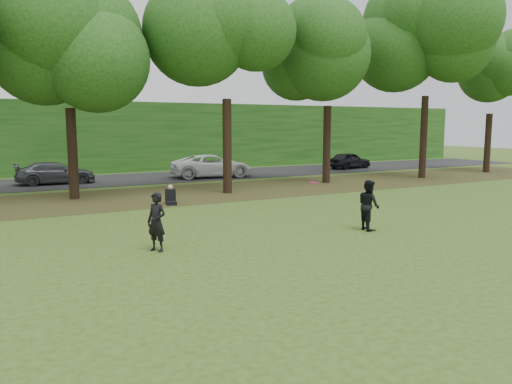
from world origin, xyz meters
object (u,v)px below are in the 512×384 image
Objects in this scene: player_right at (369,205)px; seated_person at (171,197)px; frisbee at (314,182)px; player_left at (157,222)px.

player_right is 8.98m from seated_person.
frisbee is at bearing 106.27° from player_right.
player_left is 4.21× the size of frisbee.
player_left reaches higher than seated_person.
frisbee is (4.54, -0.78, 0.89)m from player_left.
player_right is 4.30× the size of frisbee.
player_left is 1.92× the size of seated_person.
player_left is 6.85m from player_right.
frisbee reaches higher than player_right.
seated_person is at bearing 37.99° from player_right.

